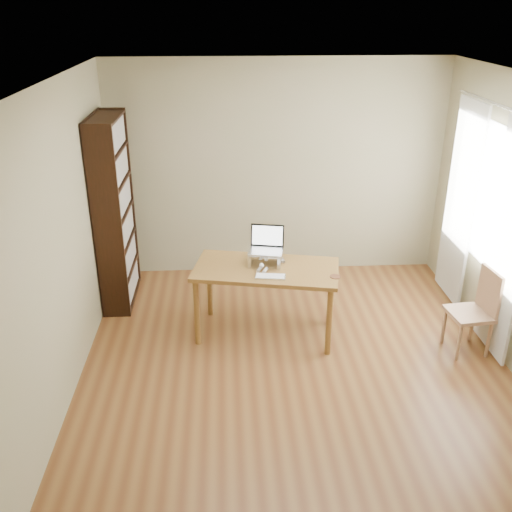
{
  "coord_description": "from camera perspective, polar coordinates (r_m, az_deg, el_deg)",
  "views": [
    {
      "loc": [
        -0.63,
        -4.38,
        3.17
      ],
      "look_at": [
        -0.34,
        0.67,
        0.89
      ],
      "focal_mm": 40.0,
      "sensor_mm": 36.0,
      "label": 1
    }
  ],
  "objects": [
    {
      "name": "cat",
      "position": [
        5.71,
        1.12,
        -0.08
      ],
      "size": [
        0.25,
        0.48,
        0.15
      ],
      "rotation": [
        0.0,
        0.0,
        -0.4
      ],
      "color": "#4D443D",
      "rests_on": "desk"
    },
    {
      "name": "keyboard",
      "position": [
        5.43,
        1.44,
        -2.06
      ],
      "size": [
        0.3,
        0.16,
        0.02
      ],
      "rotation": [
        0.0,
        0.0,
        -0.14
      ],
      "color": "silver",
      "rests_on": "desk"
    },
    {
      "name": "room",
      "position": [
        4.82,
        4.85,
        1.4
      ],
      "size": [
        4.04,
        4.54,
        2.64
      ],
      "color": "brown",
      "rests_on": "ground"
    },
    {
      "name": "bookshelf",
      "position": [
        6.41,
        -13.94,
        4.24
      ],
      "size": [
        0.3,
        0.9,
        2.1
      ],
      "color": "black",
      "rests_on": "ground"
    },
    {
      "name": "desk",
      "position": [
        5.67,
        1.01,
        -2.04
      ],
      "size": [
        1.53,
        0.97,
        0.75
      ],
      "rotation": [
        0.0,
        0.0,
        -0.2
      ],
      "color": "brown",
      "rests_on": "ground"
    },
    {
      "name": "laptop",
      "position": [
        5.68,
        0.93,
        1.19
      ],
      "size": [
        0.37,
        0.34,
        0.24
      ],
      "rotation": [
        0.0,
        0.0,
        -0.2
      ],
      "color": "silver",
      "rests_on": "laptop_stand"
    },
    {
      "name": "curtains",
      "position": [
        6.11,
        21.64,
        3.42
      ],
      "size": [
        0.03,
        1.9,
        2.25
      ],
      "color": "white",
      "rests_on": "ground"
    },
    {
      "name": "chair",
      "position": [
        5.88,
        21.2,
        -4.97
      ],
      "size": [
        0.42,
        0.42,
        0.85
      ],
      "rotation": [
        0.0,
        0.0,
        0.12
      ],
      "color": "#A37F58",
      "rests_on": "ground"
    },
    {
      "name": "laptop_stand",
      "position": [
        5.67,
        0.97,
        -0.06
      ],
      "size": [
        0.32,
        0.25,
        0.13
      ],
      "rotation": [
        0.0,
        0.0,
        -0.2
      ],
      "color": "silver",
      "rests_on": "desk"
    },
    {
      "name": "coaster",
      "position": [
        5.5,
        7.93,
        -2.05
      ],
      "size": [
        0.11,
        0.11,
        0.01
      ],
      "primitive_type": "cylinder",
      "color": "brown",
      "rests_on": "desk"
    }
  ]
}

